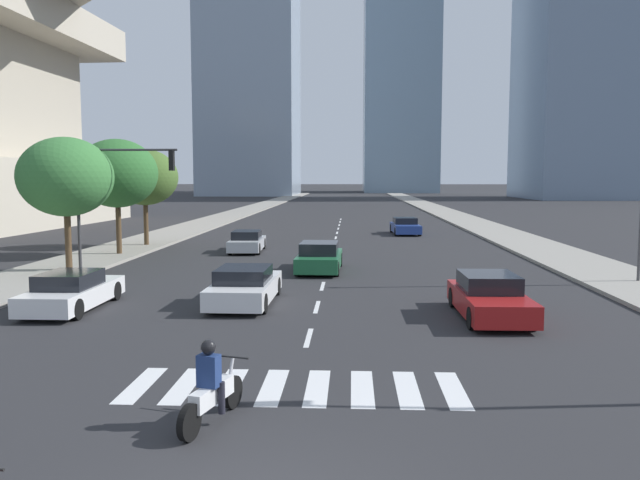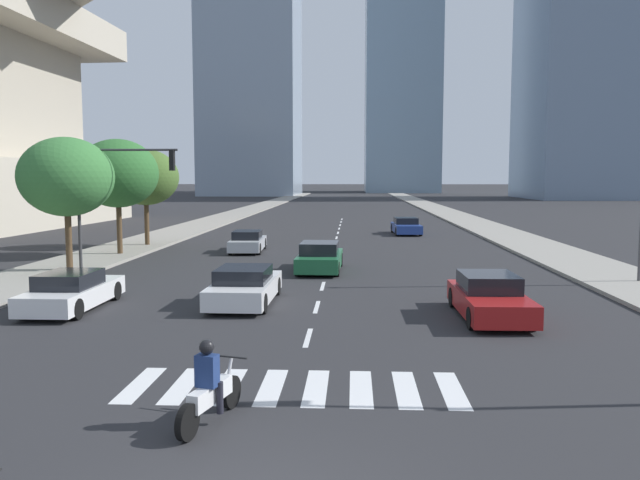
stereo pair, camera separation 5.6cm
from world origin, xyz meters
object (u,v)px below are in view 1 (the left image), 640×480
Objects in this scene: sedan_green_0 at (319,258)px; street_tree_nearest at (66,177)px; sedan_red_2 at (489,298)px; street_tree_third at (145,177)px; motorcycle_third at (212,390)px; sedan_white_1 at (245,286)px; sedan_white_3 at (72,292)px; sedan_silver_4 at (247,242)px; traffic_signal_far at (115,181)px; street_tree_second at (117,174)px; sedan_blue_5 at (405,226)px.

street_tree_nearest is (-11.01, -1.14, 3.62)m from sedan_green_0.
street_tree_third reaches higher than sedan_red_2.
motorcycle_third reaches higher than sedan_red_2.
sedan_white_1 is 5.49m from sedan_white_3.
traffic_signal_far reaches higher than sedan_silver_4.
street_tree_second is (-6.52, -2.35, 3.85)m from sedan_silver_4.
sedan_green_0 is 10.80m from sedan_red_2.
sedan_green_0 is at bearing -24.20° from street_tree_second.
sedan_white_3 is 16.30m from sedan_silver_4.
street_tree_nearest is at bearing 46.77° from motorcycle_third.
sedan_green_0 reaches higher than sedan_silver_4.
sedan_white_3 is 9.13m from street_tree_nearest.
sedan_white_1 is 0.81× the size of street_tree_nearest.
street_tree_second is at bearing 39.56° from motorcycle_third.
sedan_green_0 is at bearing 5.69° from traffic_signal_far.
sedan_white_1 is 15.81m from street_tree_second.
sedan_blue_5 is (5.42, 19.19, -0.04)m from sedan_green_0.
street_tree_nearest is 10.62m from street_tree_third.
street_tree_third is (0.00, 4.53, -0.20)m from street_tree_second.
sedan_silver_4 is at bearing -10.42° from sedan_white_3.
sedan_white_3 is at bearing -92.83° from sedan_red_2.
sedan_green_0 is 12.66m from street_tree_second.
traffic_signal_far is 0.93× the size of street_tree_second.
sedan_blue_5 is at bearing 51.06° from street_tree_nearest.
motorcycle_third is at bearing -69.79° from street_tree_third.
traffic_signal_far reaches higher than sedan_red_2.
sedan_white_1 is 0.77× the size of street_tree_second.
street_tree_third is at bearing 101.44° from traffic_signal_far.
street_tree_second is at bearing 90.00° from street_tree_nearest.
street_tree_nearest reaches higher than motorcycle_third.
sedan_silver_4 is at bearing 52.31° from street_tree_nearest.
street_tree_nearest is 1.01× the size of street_tree_third.
traffic_signal_far is (-6.80, 6.65, 3.46)m from sedan_white_1.
motorcycle_third is at bearing 178.47° from sedan_green_0.
traffic_signal_far is (-7.98, 17.02, 3.46)m from motorcycle_third.
street_tree_third is at bearing 11.11° from sedan_white_3.
motorcycle_third is 0.44× the size of sedan_white_1.
sedan_red_2 is at bearing -147.29° from sedan_green_0.
sedan_white_3 is 0.78× the size of street_tree_nearest.
street_tree_nearest reaches higher than street_tree_third.
motorcycle_third reaches higher than sedan_white_1.
motorcycle_third is 0.46× the size of sedan_white_3.
traffic_signal_far is (-8.91, -0.89, 3.44)m from sedan_green_0.
sedan_green_0 is 0.99× the size of sedan_blue_5.
street_tree_second is at bearing 36.35° from sedan_white_1.
sedan_red_2 is 1.01× the size of sedan_white_3.
sedan_green_0 is at bearing -150.60° from sedan_silver_4.
street_tree_third reaches higher than sedan_green_0.
sedan_green_0 is 19.94m from sedan_blue_5.
sedan_white_1 is 1.02× the size of sedan_blue_5.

